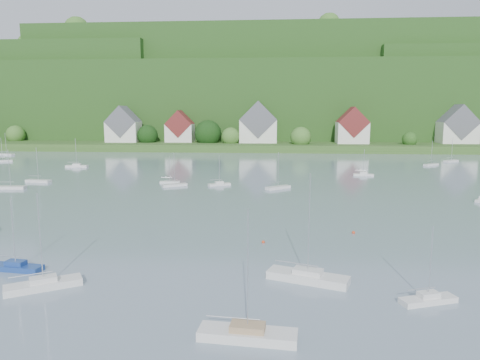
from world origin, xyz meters
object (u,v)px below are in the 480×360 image
at_px(near_sailboat_4, 308,276).
at_px(near_sailboat_0, 43,284).
at_px(near_sailboat_2, 248,333).
at_px(near_sailboat_1, 16,266).
at_px(near_sailboat_3, 428,299).

bearing_deg(near_sailboat_4, near_sailboat_0, -151.53).
height_order(near_sailboat_0, near_sailboat_2, near_sailboat_2).
height_order(near_sailboat_1, near_sailboat_4, near_sailboat_4).
bearing_deg(near_sailboat_0, near_sailboat_3, -32.87).
bearing_deg(near_sailboat_2, near_sailboat_4, 71.06).
bearing_deg(near_sailboat_3, near_sailboat_4, 138.26).
relative_size(near_sailboat_1, near_sailboat_2, 0.79).
bearing_deg(near_sailboat_4, near_sailboat_2, -94.19).
bearing_deg(near_sailboat_1, near_sailboat_2, -19.19).
height_order(near_sailboat_2, near_sailboat_3, near_sailboat_2).
bearing_deg(near_sailboat_2, near_sailboat_3, 31.18).
xyz_separation_m(near_sailboat_3, near_sailboat_4, (-10.28, 4.25, 0.12)).
bearing_deg(near_sailboat_3, near_sailboat_0, 159.91).
relative_size(near_sailboat_1, near_sailboat_3, 1.12).
xyz_separation_m(near_sailboat_0, near_sailboat_1, (-5.46, 4.53, -0.04)).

